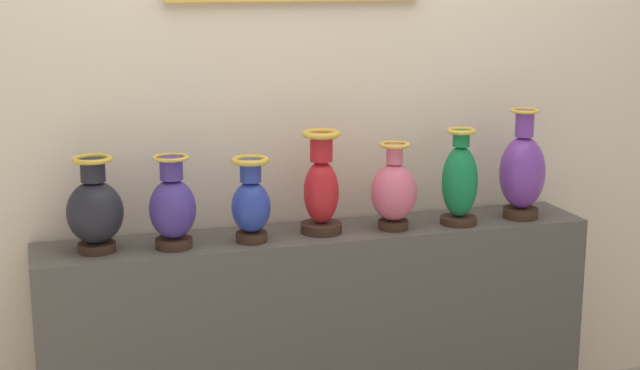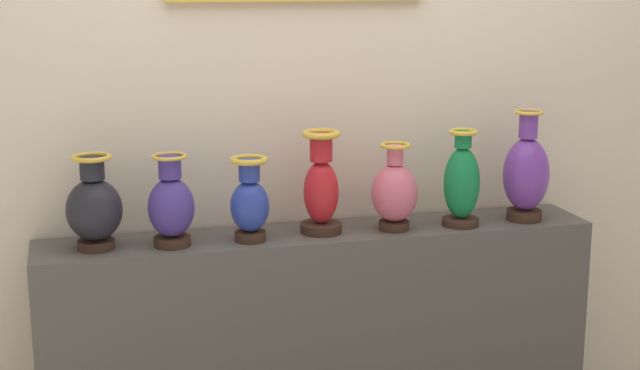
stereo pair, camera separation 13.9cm
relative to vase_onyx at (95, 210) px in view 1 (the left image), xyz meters
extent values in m
cube|color=#4C4742|center=(0.79, 0.01, -0.55)|extent=(2.03, 0.31, 0.80)
cube|color=beige|center=(0.79, 0.23, 0.49)|extent=(4.39, 0.10, 2.87)
cylinder|color=#382319|center=(0.00, 0.00, -0.13)|extent=(0.13, 0.13, 0.03)
ellipsoid|color=black|center=(0.00, 0.00, -0.01)|extent=(0.19, 0.19, 0.21)
cylinder|color=black|center=(0.00, 0.00, 0.14)|extent=(0.08, 0.08, 0.08)
torus|color=gold|center=(0.00, 0.00, 0.17)|extent=(0.14, 0.14, 0.02)
cylinder|color=#382319|center=(0.26, -0.03, -0.13)|extent=(0.13, 0.13, 0.03)
ellipsoid|color=#3F2D7F|center=(0.26, -0.03, -0.01)|extent=(0.16, 0.16, 0.20)
cylinder|color=#3F2D7F|center=(0.26, -0.03, 0.13)|extent=(0.08, 0.08, 0.08)
torus|color=gold|center=(0.26, -0.03, 0.17)|extent=(0.12, 0.12, 0.01)
cylinder|color=#382319|center=(0.53, -0.04, -0.13)|extent=(0.11, 0.11, 0.03)
ellipsoid|color=#263899|center=(0.53, -0.04, -0.02)|extent=(0.14, 0.14, 0.18)
cylinder|color=#263899|center=(0.53, -0.04, 0.11)|extent=(0.07, 0.07, 0.07)
torus|color=gold|center=(0.53, -0.04, 0.14)|extent=(0.13, 0.13, 0.02)
cylinder|color=#382319|center=(0.79, 0.00, -0.13)|extent=(0.15, 0.15, 0.04)
ellipsoid|color=red|center=(0.79, 0.00, 0.00)|extent=(0.13, 0.13, 0.23)
cylinder|color=red|center=(0.79, 0.00, 0.17)|extent=(0.08, 0.08, 0.10)
torus|color=gold|center=(0.79, 0.00, 0.22)|extent=(0.14, 0.14, 0.02)
cylinder|color=#382319|center=(1.06, -0.03, -0.13)|extent=(0.11, 0.11, 0.03)
ellipsoid|color=#CC5972|center=(1.06, -0.03, -0.01)|extent=(0.17, 0.17, 0.21)
cylinder|color=#CC5972|center=(1.06, -0.03, 0.13)|extent=(0.06, 0.06, 0.07)
torus|color=gold|center=(1.06, -0.03, 0.17)|extent=(0.11, 0.11, 0.02)
cylinder|color=#382319|center=(1.32, -0.04, -0.13)|extent=(0.14, 0.14, 0.03)
ellipsoid|color=#14723D|center=(1.32, -0.04, 0.02)|extent=(0.13, 0.13, 0.27)
cylinder|color=#14723D|center=(1.32, -0.04, 0.18)|extent=(0.06, 0.06, 0.06)
torus|color=gold|center=(1.32, -0.04, 0.21)|extent=(0.11, 0.11, 0.02)
cylinder|color=#382319|center=(1.58, -0.03, -0.13)|extent=(0.13, 0.13, 0.04)
ellipsoid|color=#6B3393|center=(1.58, -0.03, 0.03)|extent=(0.17, 0.17, 0.28)
cylinder|color=#6B3393|center=(1.58, -0.03, 0.22)|extent=(0.07, 0.07, 0.10)
torus|color=gold|center=(1.58, -0.03, 0.27)|extent=(0.11, 0.11, 0.01)
camera|label=1|loc=(-0.20, -3.15, 0.78)|focal=53.29mm
camera|label=2|loc=(-0.07, -3.19, 0.78)|focal=53.29mm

